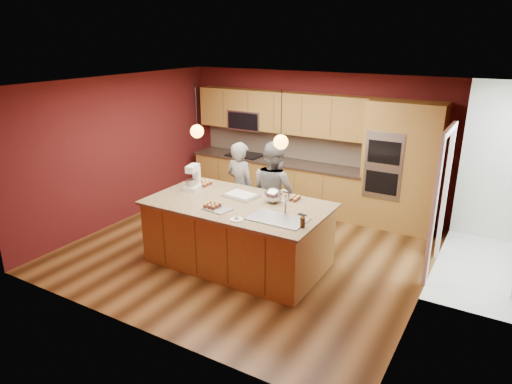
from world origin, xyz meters
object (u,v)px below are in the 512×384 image
Objects in this scene: person_right at (274,192)px; stand_mixer at (193,179)px; mixing_bowl at (273,195)px; person_left at (241,188)px; island at (239,233)px.

person_right is 4.31× the size of stand_mixer.
mixing_bowl is at bearing 140.86° from person_right.
person_left is 1.29m from mixing_bowl.
person_right is at bearing 117.17° from mixing_bowl.
person_right is 1.37m from stand_mixer.
person_left reaches higher than island.
mixing_bowl is (1.41, 0.12, -0.06)m from stand_mixer.
island is at bearing 110.26° from person_right.
island is 1.64× the size of person_left.
stand_mixer is 1.48× the size of mixing_bowl.
stand_mixer reaches higher than mixing_bowl.
island is at bearing -146.48° from mixing_bowl.
stand_mixer is (-0.98, 0.17, 0.66)m from island.
person_right is 6.39× the size of mixing_bowl.
island is 1.19m from stand_mixer.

